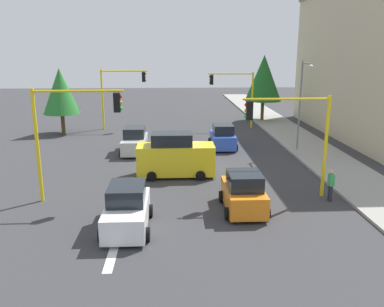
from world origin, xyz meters
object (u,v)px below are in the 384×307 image
Objects in this scene: tree_roadside_far at (264,78)px; pedestrian_crossing at (331,184)px; tree_opposite_side at (60,91)px; delivery_van_yellow at (175,156)px; traffic_signal_near_right at (71,123)px; traffic_signal_far_right at (120,87)px; traffic_signal_far_left at (235,89)px; car_silver at (135,141)px; traffic_signal_near_left at (293,127)px; car_blue at (223,137)px; street_lamp_curbside at (302,96)px; car_white at (127,209)px; car_orange at (244,193)px.

tree_roadside_far reaches higher than pedestrian_crossing.
delivery_van_yellow is (14.00, 10.56, -2.73)m from tree_opposite_side.
pedestrian_crossing is at bearing 86.94° from traffic_signal_near_right.
traffic_signal_far_right is 11.42m from traffic_signal_far_left.
traffic_signal_far_right is (-20.00, -0.00, 0.00)m from traffic_signal_near_right.
traffic_signal_near_left is at bearing 42.01° from car_silver.
traffic_signal_near_left is at bearing 42.79° from tree_opposite_side.
car_blue is 2.19× the size of pedestrian_crossing.
street_lamp_curbside reaches higher than tree_opposite_side.
tree_roadside_far is (-4.00, 15.23, 0.59)m from traffic_signal_far_right.
traffic_signal_far_right is 24.89m from pedestrian_crossing.
tree_opposite_side reaches higher than car_white.
tree_opposite_side is 1.48× the size of car_silver.
car_orange is (13.08, -0.59, -0.00)m from car_blue.
car_blue is 16.07m from car_white.
pedestrian_crossing is at bearing -4.24° from tree_roadside_far.
car_blue and car_orange have the same top height.
traffic_signal_near_right is 0.84× the size of street_lamp_curbside.
traffic_signal_near_right reaches higher than car_blue.
car_orange is (5.80, 3.31, -0.39)m from delivery_van_yellow.
car_blue is (-11.28, -2.20, -2.97)m from traffic_signal_near_left.
delivery_van_yellow is at bearing 127.09° from traffic_signal_near_right.
tree_opposite_side is at bearing -163.69° from traffic_signal_near_right.
tree_roadside_far is at bearing 136.68° from car_silver.
tree_roadside_far is 30.39m from car_white.
delivery_van_yellow is 1.29× the size of car_blue.
pedestrian_crossing is at bearing 59.82° from delivery_van_yellow.
traffic_signal_far_right reaches higher than pedestrian_crossing.
delivery_van_yellow is 1.31× the size of car_orange.
traffic_signal_near_left is at bearing 122.79° from car_orange.
traffic_signal_near_left is at bearing 56.76° from delivery_van_yellow.
traffic_signal_near_right reaches higher than car_white.
pedestrian_crossing is at bearing 45.73° from car_silver.
traffic_signal_near_right is at bearing -52.91° from delivery_van_yellow.
delivery_van_yellow is 9.39m from pedestrian_crossing.
traffic_signal_near_left is 3.64m from pedestrian_crossing.
traffic_signal_near_left is 24.32m from tree_roadside_far.
tree_opposite_side reaches higher than car_blue.
car_silver is (9.81, -9.21, -3.08)m from traffic_signal_far_left.
tree_roadside_far reaches higher than traffic_signal_near_left.
traffic_signal_near_right reaches higher than traffic_signal_far_left.
street_lamp_curbside is 14.40m from tree_roadside_far.
tree_roadside_far reaches higher than traffic_signal_far_right.
tree_opposite_side reaches higher than car_silver.
pedestrian_crossing is (10.91, 11.19, 0.01)m from car_silver.
traffic_signal_near_left is 4.46m from car_orange.
traffic_signal_near_right is 1.05× the size of traffic_signal_far_left.
car_orange is at bearing -77.26° from pedestrian_crossing.
car_orange is at bearing 107.93° from car_white.
delivery_van_yellow is (20.00, -9.94, -3.47)m from tree_roadside_far.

